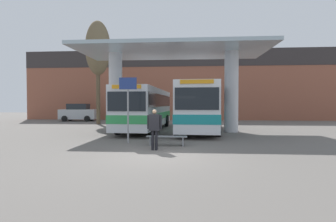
{
  "coord_description": "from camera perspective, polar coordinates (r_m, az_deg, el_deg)",
  "views": [
    {
      "loc": [
        1.19,
        -9.97,
        1.99
      ],
      "look_at": [
        0.0,
        4.98,
        1.6
      ],
      "focal_mm": 28.0,
      "sensor_mm": 36.0,
      "label": 1
    }
  ],
  "objects": [
    {
      "name": "townhouse_backdrop",
      "position": [
        33.18,
        2.49,
        6.94
      ],
      "size": [
        40.0,
        0.58,
        8.82
      ],
      "color": "brown",
      "rests_on": "ground_plane"
    },
    {
      "name": "transit_bus_center_bay",
      "position": [
        19.61,
        6.55,
        1.1
      ],
      "size": [
        3.22,
        10.87,
        3.35
      ],
      "rotation": [
        0.0,
        0.0,
        3.09
      ],
      "color": "silver",
      "rests_on": "ground_plane"
    },
    {
      "name": "ground_plane",
      "position": [
        10.23,
        -2.24,
        -9.73
      ],
      "size": [
        100.0,
        100.0,
        0.0
      ],
      "primitive_type": "plane",
      "color": "#605B56"
    },
    {
      "name": "poplar_tree_behind_left",
      "position": [
        27.43,
        -15.02,
        12.84
      ],
      "size": [
        2.43,
        2.43,
        10.22
      ],
      "color": "brown",
      "rests_on": "ground_plane"
    },
    {
      "name": "parked_car_street",
      "position": [
        32.58,
        -18.91,
        -0.35
      ],
      "size": [
        4.3,
        2.2,
        2.04
      ],
      "rotation": [
        0.0,
        0.0,
        0.08
      ],
      "color": "#B2B7BC",
      "rests_on": "ground_plane"
    },
    {
      "name": "station_canopy",
      "position": [
        19.26,
        0.97,
        9.95
      ],
      "size": [
        13.44,
        6.34,
        5.99
      ],
      "color": "silver",
      "rests_on": "ground_plane"
    },
    {
      "name": "info_sign_platform",
      "position": [
        13.54,
        -8.71,
        3.07
      ],
      "size": [
        0.9,
        0.09,
        3.35
      ],
      "color": "gray",
      "rests_on": "ground_plane"
    },
    {
      "name": "transit_bus_left_bay",
      "position": [
        20.43,
        -4.75,
        0.82
      ],
      "size": [
        3.01,
        11.26,
        3.13
      ],
      "rotation": [
        0.0,
        0.0,
        3.1
      ],
      "color": "silver",
      "rests_on": "ground_plane"
    },
    {
      "name": "waiting_bench_near_pillar",
      "position": [
        12.63,
        -0.28,
        -5.97
      ],
      "size": [
        1.95,
        0.44,
        0.46
      ],
      "color": "slate",
      "rests_on": "ground_plane"
    },
    {
      "name": "pedestrian_waiting",
      "position": [
        11.34,
        -2.96,
        -3.14
      ],
      "size": [
        0.65,
        0.28,
        1.76
      ],
      "rotation": [
        0.0,
        0.0,
        -0.05
      ],
      "color": "black",
      "rests_on": "ground_plane"
    }
  ]
}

